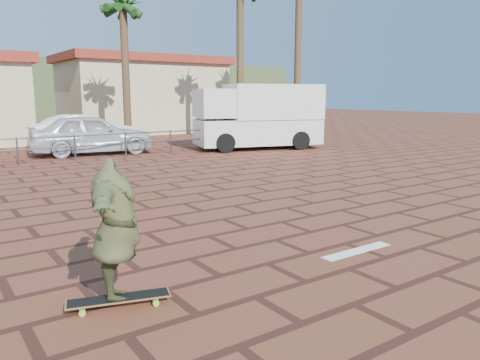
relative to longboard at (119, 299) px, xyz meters
name	(u,v)px	position (x,y,z in m)	size (l,w,h in m)	color
ground	(276,240)	(3.15, 0.96, -0.10)	(120.00, 120.00, 0.00)	brown
paint_stripe	(357,251)	(3.85, -0.24, -0.09)	(1.40, 0.22, 0.01)	white
guardrail	(75,143)	(3.15, 12.96, 0.58)	(24.06, 0.06, 1.00)	#47494F
palm_center	(123,9)	(6.65, 16.46, 6.26)	(2.40, 2.40, 7.75)	brown
building_east	(143,94)	(11.15, 24.96, 2.44)	(10.60, 6.60, 5.00)	beige
longboard	(119,299)	(0.00, 0.00, 0.00)	(1.22, 0.59, 0.12)	olive
skateboarder	(116,229)	(0.00, 0.00, 0.85)	(2.03, 0.55, 1.66)	#424726
campervan	(259,115)	(11.45, 12.44, 1.46)	(6.14, 3.91, 2.95)	silver
car_silver	(92,134)	(4.35, 14.69, 0.75)	(2.00, 4.98, 1.70)	silver
car_white	(85,131)	(4.78, 17.05, 0.70)	(1.68, 4.83, 1.59)	white
street_sign	(214,115)	(9.33, 12.96, 1.51)	(0.47, 0.06, 2.30)	gray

